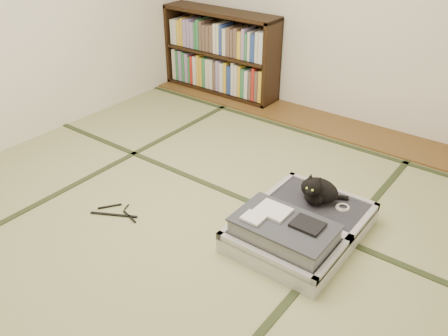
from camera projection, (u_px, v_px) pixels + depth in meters
The scene contains 9 objects.
floor at pixel (190, 215), 3.45m from camera, with size 4.50×4.50×0.00m, color tan.
wood_strip at pixel (318, 121), 4.82m from camera, with size 4.00×0.50×0.02m, color brown.
room_shell at pixel (180, 8), 2.71m from camera, with size 4.50×4.50×4.50m.
tatami_borders at pixel (230, 185), 3.79m from camera, with size 4.00×4.50×0.01m.
bookcase at pixel (220, 54), 5.32m from camera, with size 1.40×0.32×0.92m.
suitcase at pixel (298, 227), 3.16m from camera, with size 0.72×0.95×0.28m.
cat at pixel (318, 191), 3.30m from camera, with size 0.32×0.32×0.26m.
cable_coil at pixel (343, 207), 3.28m from camera, with size 0.10×0.10×0.02m.
hanger at pixel (117, 213), 3.46m from camera, with size 0.36×0.25×0.01m.
Camera 1 is at (1.89, -2.08, 2.04)m, focal length 38.00 mm.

